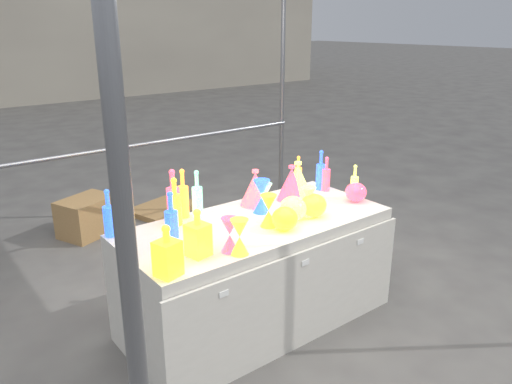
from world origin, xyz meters
TOP-DOWN VIEW (x-y plane):
  - ground at (0.00, 0.00)m, footprint 80.00×80.00m
  - display_table at (0.00, -0.01)m, footprint 1.84×0.83m
  - cardboard_box_closed at (-0.39, 2.20)m, footprint 0.61×0.53m
  - cardboard_box_flat at (0.49, 2.32)m, footprint 0.79×0.66m
  - bottle_1 at (-0.85, 0.35)m, footprint 0.07×0.07m
  - bottle_2 at (-0.34, 0.35)m, footprint 0.09×0.09m
  - bottle_3 at (-0.41, 0.35)m, footprint 0.10×0.10m
  - bottle_5 at (-0.26, 0.30)m, footprint 0.09×0.09m
  - bottle_6 at (-0.45, 0.27)m, footprint 0.11×0.11m
  - bottle_7 at (-0.62, 0.00)m, footprint 0.09×0.09m
  - decanter_0 at (-0.81, -0.31)m, footprint 0.14×0.14m
  - decanter_1 at (-0.57, -0.21)m, footprint 0.13×0.13m
  - hourglass_0 at (-0.38, -0.34)m, footprint 0.13×0.13m
  - hourglass_1 at (-0.40, -0.27)m, footprint 0.12×0.12m
  - hourglass_2 at (0.34, -0.13)m, footprint 0.12×0.12m
  - hourglass_3 at (0.16, 0.10)m, footprint 0.13×0.13m
  - hourglass_4 at (0.01, -0.12)m, footprint 0.11×0.11m
  - hourglass_5 at (0.12, 0.10)m, footprint 0.12×0.12m
  - globe_0 at (0.05, -0.23)m, footprint 0.18×0.18m
  - globe_1 at (0.20, -0.14)m, footprint 0.22×0.22m
  - globe_2 at (0.36, -0.17)m, footprint 0.22×0.22m
  - globe_3 at (0.81, -0.14)m, footprint 0.19×0.19m
  - lampshade_0 at (0.19, 0.25)m, footprint 0.23×0.23m
  - lampshade_2 at (0.46, 0.17)m, footprint 0.28×0.28m
  - lampshade_3 at (0.52, 0.17)m, footprint 0.26×0.26m
  - bottle_8 at (0.80, 0.21)m, footprint 0.07×0.07m
  - bottle_9 at (0.69, 0.35)m, footprint 0.06×0.06m
  - bottle_10 at (0.80, 0.16)m, footprint 0.08×0.08m
  - bottle_11 at (0.86, -0.08)m, footprint 0.07×0.07m

SIDE VIEW (x-z plane):
  - ground at x=0.00m, z-range 0.00..0.00m
  - cardboard_box_flat at x=0.49m, z-range 0.00..0.06m
  - cardboard_box_closed at x=-0.39m, z-range 0.00..0.37m
  - display_table at x=0.00m, z-range 0.00..0.75m
  - globe_3 at x=0.81m, z-range 0.75..0.87m
  - globe_0 at x=0.05m, z-range 0.75..0.88m
  - globe_2 at x=0.36m, z-range 0.75..0.89m
  - globe_1 at x=0.20m, z-range 0.75..0.89m
  - hourglass_2 at x=0.34m, z-range 0.75..0.95m
  - hourglass_3 at x=0.16m, z-range 0.75..0.95m
  - hourglass_1 at x=-0.40m, z-range 0.75..0.95m
  - hourglass_0 at x=-0.38m, z-range 0.75..0.96m
  - hourglass_4 at x=0.01m, z-range 0.75..0.96m
  - hourglass_5 at x=0.12m, z-range 0.75..0.98m
  - bottle_11 at x=0.86m, z-range 0.75..1.00m
  - bottle_9 at x=0.69m, z-range 0.75..1.01m
  - lampshade_2 at x=0.46m, z-range 0.75..1.01m
  - lampshade_0 at x=0.19m, z-range 0.75..1.01m
  - bottle_10 at x=0.80m, z-range 0.75..1.02m
  - decanter_1 at x=-0.57m, z-range 0.75..1.03m
  - lampshade_3 at x=0.52m, z-range 0.75..1.03m
  - decanter_0 at x=-0.81m, z-range 0.75..1.03m
  - bottle_1 at x=-0.85m, z-range 0.75..1.05m
  - bottle_8 at x=0.80m, z-range 0.75..1.06m
  - bottle_6 at x=-0.45m, z-range 0.75..1.07m
  - bottle_5 at x=-0.26m, z-range 0.75..1.07m
  - bottle_7 at x=-0.62m, z-range 0.75..1.08m
  - bottle_2 at x=-0.34m, z-range 0.75..1.08m
  - bottle_3 at x=-0.41m, z-range 0.75..1.10m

